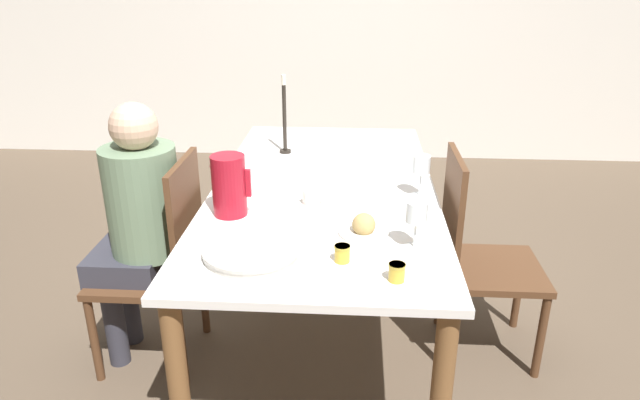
{
  "coord_description": "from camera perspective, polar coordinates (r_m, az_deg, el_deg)",
  "views": [
    {
      "loc": [
        0.13,
        -2.37,
        1.65
      ],
      "look_at": [
        0.0,
        -0.29,
        0.78
      ],
      "focal_mm": 32.0,
      "sensor_mm": 36.0,
      "label": 1
    }
  ],
  "objects": [
    {
      "name": "chair_person_side",
      "position": [
        2.53,
        -15.44,
        -5.85
      ],
      "size": [
        0.42,
        0.42,
        0.93
      ],
      "rotation": [
        0.0,
        0.0,
        1.57
      ],
      "color": "#51331E",
      "rests_on": "ground_plane"
    },
    {
      "name": "chair_opposite",
      "position": [
        2.58,
        15.36,
        -5.28
      ],
      "size": [
        0.42,
        0.42,
        0.93
      ],
      "rotation": [
        0.0,
        0.0,
        -1.57
      ],
      "color": "#51331E",
      "rests_on": "ground_plane"
    },
    {
      "name": "person_seated",
      "position": [
        2.49,
        -17.78,
        -1.49
      ],
      "size": [
        0.39,
        0.41,
        1.16
      ],
      "rotation": [
        0.0,
        0.0,
        1.57
      ],
      "color": "#33333D",
      "rests_on": "ground_plane"
    },
    {
      "name": "dining_table",
      "position": [
        2.58,
        0.41,
        -0.34
      ],
      "size": [
        0.98,
        1.93,
        0.73
      ],
      "color": "white",
      "rests_on": "ground_plane"
    },
    {
      "name": "wall_back",
      "position": [
        5.1,
        2.29,
        18.6
      ],
      "size": [
        10.0,
        0.06,
        2.6
      ],
      "color": "silver",
      "rests_on": "ground_plane"
    },
    {
      "name": "wine_glass_juice",
      "position": [
        1.97,
        9.61,
        -1.45
      ],
      "size": [
        0.07,
        0.07,
        0.17
      ],
      "color": "white",
      "rests_on": "dining_table"
    },
    {
      "name": "candlestick_tall",
      "position": [
        2.96,
        -3.56,
        7.8
      ],
      "size": [
        0.06,
        0.06,
        0.41
      ],
      "color": "black",
      "rests_on": "dining_table"
    },
    {
      "name": "teacup_near_person",
      "position": [
        2.33,
        -0.86,
        0.15
      ],
      "size": [
        0.12,
        0.12,
        0.07
      ],
      "color": "silver",
      "rests_on": "dining_table"
    },
    {
      "name": "red_pitcher",
      "position": [
        2.24,
        -9.08,
        1.48
      ],
      "size": [
        0.16,
        0.13,
        0.24
      ],
      "color": "#A31423",
      "rests_on": "dining_table"
    },
    {
      "name": "jam_jar_amber",
      "position": [
        1.8,
        7.69,
        -7.09
      ],
      "size": [
        0.05,
        0.05,
        0.06
      ],
      "color": "gold",
      "rests_on": "dining_table"
    },
    {
      "name": "ground_plane",
      "position": [
        2.9,
        0.38,
        -12.23
      ],
      "size": [
        20.0,
        20.0,
        0.0
      ],
      "primitive_type": "plane",
      "color": "brown"
    },
    {
      "name": "jam_jar_red",
      "position": [
        1.9,
        2.24,
        -5.28
      ],
      "size": [
        0.05,
        0.05,
        0.06
      ],
      "color": "gold",
      "rests_on": "dining_table"
    },
    {
      "name": "bread_plate",
      "position": [
        2.09,
        4.4,
        -2.78
      ],
      "size": [
        0.18,
        0.18,
        0.09
      ],
      "color": "silver",
      "rests_on": "dining_table"
    },
    {
      "name": "wine_glass_water",
      "position": [
        2.43,
        10.09,
        3.33
      ],
      "size": [
        0.07,
        0.07,
        0.18
      ],
      "color": "white",
      "rests_on": "dining_table"
    },
    {
      "name": "serving_tray",
      "position": [
        1.96,
        -6.84,
        -5.11
      ],
      "size": [
        0.34,
        0.34,
        0.03
      ],
      "color": "#B7B2A8",
      "rests_on": "dining_table"
    }
  ]
}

